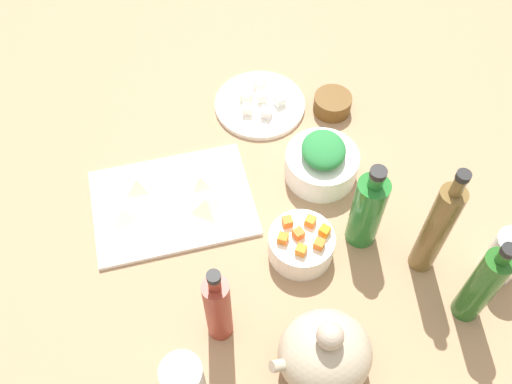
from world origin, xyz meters
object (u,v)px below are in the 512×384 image
Objects in this scene: plate_tofu at (260,105)px; drinking_glass_1 at (185,384)px; bottle_2 at (437,229)px; bottle_1 at (482,286)px; cutting_board at (173,203)px; drinking_glass_0 at (505,257)px; bottle_0 at (218,308)px; bottle_3 at (367,210)px; bowl_greens at (321,165)px; teapot at (322,354)px; bowl_carrots at (301,245)px; bowl_small_side at (332,104)px.

plate_tofu is 67.05cm from drinking_glass_1.
bottle_1 is at bearing 104.75° from bottle_2.
bottle_1 is (-44.72, 39.72, 9.58)cm from cutting_board.
drinking_glass_0 is at bearing -176.77° from drinking_glass_1.
drinking_glass_1 is at bearing 79.64° from cutting_board.
bottle_1 reaches higher than plate_tofu.
cutting_board is 64.48cm from drinking_glass_0.
bottle_0 reaches higher than drinking_glass_1.
bottle_3 is 44.59cm from drinking_glass_1.
bowl_greens is 29.09cm from bottle_2.
bottle_2 is (-26.16, -12.33, 6.01)cm from teapot.
bottle_0 is at bearing -131.75° from drinking_glass_1.
cutting_board is 43.95cm from teapot.
bottle_3 is (-33.26, 19.21, 8.68)cm from cutting_board.
bottle_3 is (8.46, -9.13, -3.19)cm from bottle_2.
bowl_carrots is 0.59× the size of bottle_3.
cutting_board is 1.12× the size of bottle_2.
drinking_glass_0 is (-38.45, -5.89, -0.47)cm from teapot.
bowl_carrots is at bearing 56.04° from bowl_greens.
bottle_1 is 11.33cm from drinking_glass_0.
teapot is at bearing 76.89° from bowl_carrots.
bottle_3 is (7.94, 32.71, 7.14)cm from bowl_small_side.
bottle_3 reaches higher than bowl_greens.
bottle_1 is (-3.51, 53.22, 8.04)cm from bowl_small_side.
teapot is 1.27× the size of drinking_glass_1.
cutting_board is 3.74× the size of bowl_small_side.
plate_tofu is 1.21× the size of teapot.
bowl_carrots is 14.11cm from bottle_3.
teapot reaches higher than drinking_glass_0.
bottle_3 reaches higher than teapot.
bowl_carrots is 0.73× the size of teapot.
drinking_glass_1 is (32.86, 58.12, 6.20)cm from plate_tofu.
bottle_0 is at bearing 46.76° from bowl_small_side.
drinking_glass_1 reaches higher than bowl_small_side.
cutting_board is 30.11cm from bottle_0.
drinking_glass_0 is at bearing 147.22° from cutting_board.
plate_tofu is at bearing -71.80° from bottle_2.
drinking_glass_0 is (-12.82, 48.29, 3.84)cm from bowl_small_side.
teapot is (25.64, 54.18, 4.31)cm from bowl_small_side.
bottle_1 is at bearing 119.20° from bottle_3.
bowl_carrots is 38.38cm from bowl_small_side.
teapot is 0.80× the size of bottle_0.
bowl_greens is 0.53× the size of bottle_2.
bottle_3 is 1.82× the size of drinking_glass_0.
bottle_0 is (24.40, 48.64, 8.72)cm from plate_tofu.
bowl_greens is (-5.69, 22.57, 2.58)cm from plate_tofu.
bowl_greens is 1.77× the size of bowl_small_side.
plate_tofu is at bearing -142.45° from cutting_board.
cutting_board is 43.39cm from bowl_small_side.
teapot is 0.80× the size of bottle_3.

